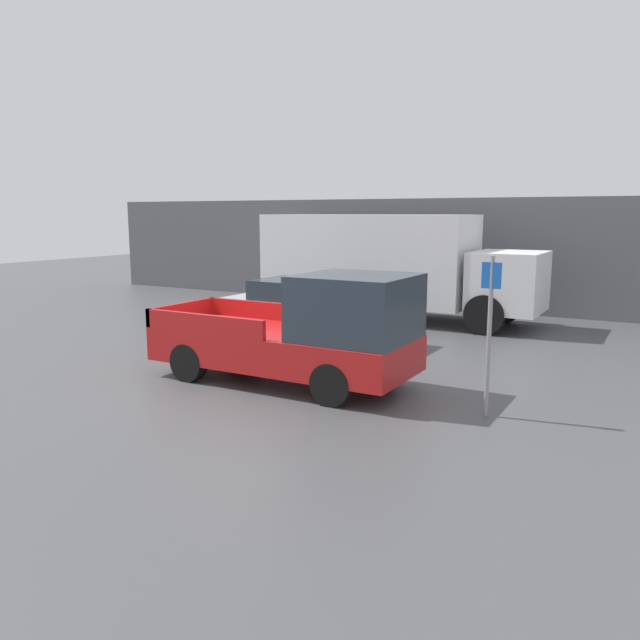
% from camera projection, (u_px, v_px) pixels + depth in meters
% --- Properties ---
extents(ground_plane, '(60.00, 60.00, 0.00)m').
position_uv_depth(ground_plane, '(230.00, 380.00, 11.95)').
color(ground_plane, '#4C4C4F').
extents(building_wall, '(28.00, 0.15, 3.65)m').
position_uv_depth(building_wall, '(430.00, 253.00, 20.95)').
color(building_wall, '#56565B').
rests_on(building_wall, ground).
extents(pickup_truck, '(5.00, 2.01, 2.11)m').
position_uv_depth(pickup_truck, '(306.00, 334.00, 11.46)').
color(pickup_truck, red).
rests_on(pickup_truck, ground).
extents(car, '(4.86, 2.01, 1.54)m').
position_uv_depth(car, '(308.00, 310.00, 15.36)').
color(car, silver).
rests_on(car, ground).
extents(delivery_truck, '(8.29, 2.39, 3.12)m').
position_uv_depth(delivery_truck, '(387.00, 262.00, 18.61)').
color(delivery_truck, white).
rests_on(delivery_truck, ground).
extents(parking_sign, '(0.30, 0.07, 2.52)m').
position_uv_depth(parking_sign, '(489.00, 328.00, 9.60)').
color(parking_sign, gray).
rests_on(parking_sign, ground).
extents(newspaper_box, '(0.45, 0.40, 1.12)m').
position_uv_depth(newspaper_box, '(313.00, 284.00, 23.01)').
color(newspaper_box, red).
rests_on(newspaper_box, ground).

